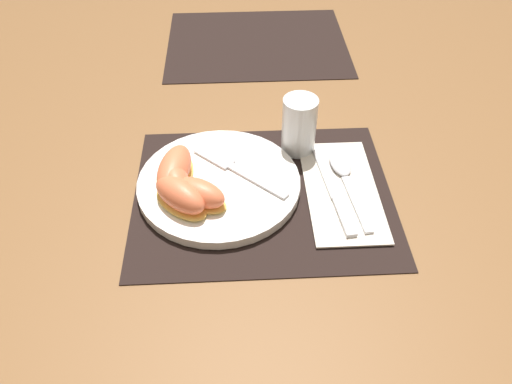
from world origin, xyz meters
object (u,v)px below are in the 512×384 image
fork (234,168)px  knife (334,192)px  juice_glass (299,128)px  citrus_wedge_0 (175,171)px  spoon (344,174)px  citrus_wedge_2 (180,196)px  plate (219,184)px  citrus_wedge_1 (174,179)px  citrus_wedge_3 (198,194)px

fork → knife: bearing=-18.2°
juice_glass → citrus_wedge_0: size_ratio=0.83×
spoon → citrus_wedge_0: citrus_wedge_0 is taller
fork → citrus_wedge_2: citrus_wedge_2 is taller
citrus_wedge_2 → plate: bearing=43.4°
knife → citrus_wedge_1: bearing=177.4°
juice_glass → citrus_wedge_0: 0.23m
fork → citrus_wedge_3: bearing=-126.5°
juice_glass → fork: (-0.12, -0.07, -0.03)m
citrus_wedge_2 → citrus_wedge_3: 0.03m
citrus_wedge_1 → plate: bearing=12.1°
plate → juice_glass: (0.14, 0.10, 0.04)m
knife → spoon: (0.02, 0.04, 0.00)m
knife → citrus_wedge_0: citrus_wedge_0 is taller
spoon → citrus_wedge_3: citrus_wedge_3 is taller
fork → citrus_wedge_0: bearing=-166.0°
citrus_wedge_2 → knife: bearing=6.5°
spoon → plate: bearing=-176.2°
citrus_wedge_1 → citrus_wedge_3: citrus_wedge_1 is taller
juice_glass → spoon: bearing=-49.0°
plate → citrus_wedge_3: bearing=-122.3°
citrus_wedge_0 → citrus_wedge_3: (0.04, -0.05, -0.00)m
juice_glass → fork: juice_glass is taller
juice_glass → knife: juice_glass is taller
knife → fork: fork is taller
citrus_wedge_1 → citrus_wedge_2: bearing=-73.0°
citrus_wedge_3 → citrus_wedge_0: bearing=127.0°
juice_glass → citrus_wedge_0: juice_glass is taller
knife → citrus_wedge_2: bearing=-173.5°
fork → juice_glass: bearing=30.4°
juice_glass → knife: size_ratio=0.50×
juice_glass → citrus_wedge_1: bearing=-152.5°
citrus_wedge_1 → citrus_wedge_2: citrus_wedge_2 is taller
juice_glass → citrus_wedge_3: size_ratio=0.97×
fork → citrus_wedge_3: citrus_wedge_3 is taller
citrus_wedge_0 → citrus_wedge_3: citrus_wedge_0 is taller
spoon → fork: 0.19m
citrus_wedge_0 → citrus_wedge_2: same height
juice_glass → citrus_wedge_2: size_ratio=0.96×
plate → citrus_wedge_2: citrus_wedge_2 is taller
citrus_wedge_0 → citrus_wedge_2: 0.06m
knife → citrus_wedge_0: size_ratio=1.65×
knife → fork: 0.17m
knife → citrus_wedge_1: citrus_wedge_1 is taller
knife → spoon: bearing=60.0°
knife → citrus_wedge_1: 0.26m
spoon → citrus_wedge_0: 0.29m
citrus_wedge_0 → citrus_wedge_1: (0.00, -0.02, -0.00)m
fork → citrus_wedge_1: citrus_wedge_1 is taller
knife → spoon: spoon is taller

